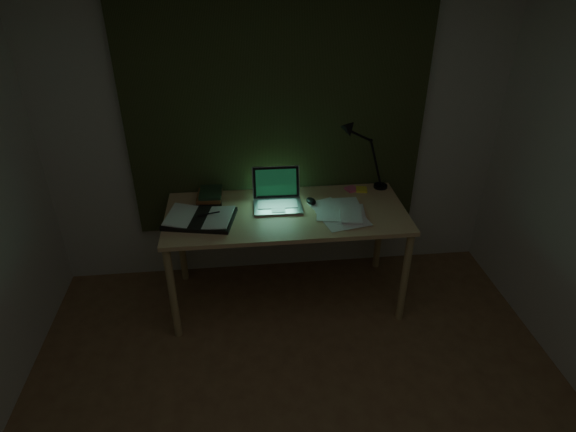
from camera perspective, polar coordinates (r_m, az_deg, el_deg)
The scene contains 11 objects.
wall_back at distance 3.67m, azimuth -1.30°, elevation 10.37°, with size 3.50×0.00×2.50m, color beige.
curtain at distance 3.57m, azimuth -1.28°, elevation 13.17°, with size 2.20×0.06×2.00m, color #2E341A.
desk at distance 3.66m, azimuth -0.20°, elevation -4.82°, with size 1.73×0.75×0.79m, color tan, non-canonical shape.
laptop at distance 3.44m, azimuth -1.25°, elevation 2.83°, with size 0.35×0.39×0.25m, color #ADADB2, non-canonical shape.
open_textbook at distance 3.39m, azimuth -10.41°, elevation -0.22°, with size 0.47×0.33×0.04m, color white, non-canonical shape.
book_stack at distance 3.62m, azimuth -9.18°, elevation 2.43°, with size 0.18×0.21×0.09m, color white, non-canonical shape.
loose_papers at distance 3.40m, azimuth 6.61°, elevation 0.06°, with size 0.34×0.36×0.02m, color silver, non-canonical shape.
mouse at distance 3.55m, azimuth 2.75°, elevation 1.78°, with size 0.06×0.10×0.04m, color black.
sticky_yellow at distance 3.78m, azimuth 8.70°, elevation 3.13°, with size 0.08×0.08×0.02m, color yellow.
sticky_pink at distance 3.77m, azimuth 7.54°, elevation 3.19°, with size 0.08×0.08×0.02m, color #F9618D.
desk_lamp at distance 3.74m, azimuth 11.31°, elevation 7.29°, with size 0.38×0.30×0.58m, color black, non-canonical shape.
Camera 1 is at (-0.29, -1.43, 2.50)m, focal length 30.00 mm.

